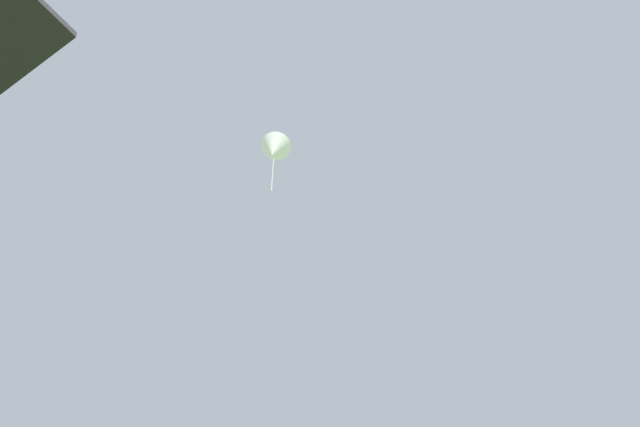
# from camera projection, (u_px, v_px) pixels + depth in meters

# --- Properties ---
(distant_kite_white_mid_left) EXTENTS (1.46, 1.58, 2.45)m
(distant_kite_white_mid_left) POSITION_uv_depth(u_px,v_px,m) (274.00, 150.00, 21.40)
(distant_kite_white_mid_left) COLOR white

